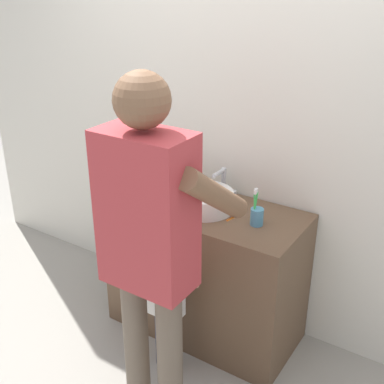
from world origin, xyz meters
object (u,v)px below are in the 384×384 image
toothbrush_cup (257,216)px  child_toddler (167,296)px  adult_parent (150,233)px  soap_bottle (157,187)px

toothbrush_cup → child_toddler: (-0.33, -0.38, -0.42)m
child_toddler → adult_parent: size_ratio=0.46×
child_toddler → adult_parent: 0.66m
adult_parent → toothbrush_cup: bearing=73.9°
soap_bottle → child_toddler: bearing=-48.7°
soap_bottle → adult_parent: bearing=-55.1°
soap_bottle → toothbrush_cup: bearing=0.6°
child_toddler → adult_parent: (0.14, -0.29, 0.57)m
soap_bottle → child_toddler: size_ratio=0.20×
child_toddler → adult_parent: bearing=-64.9°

